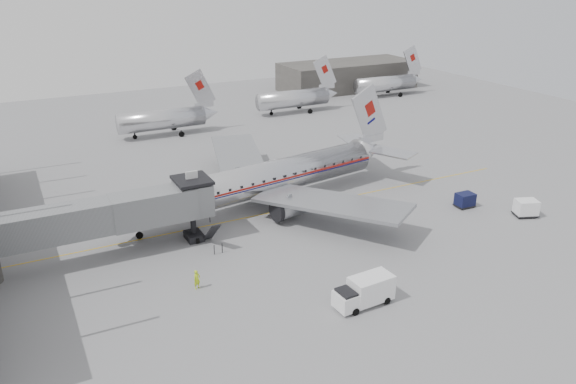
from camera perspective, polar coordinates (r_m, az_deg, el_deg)
name	(u,v)px	position (r m, az deg, el deg)	size (l,w,h in m)	color
ground	(292,235)	(57.71, 0.45, -4.35)	(160.00, 160.00, 0.00)	slate
hangar	(347,75)	(128.34, 6.06, 11.69)	(30.00, 12.00, 6.00)	#3D3A37
apron_line	(291,208)	(63.79, 0.35, -1.68)	(0.15, 60.00, 0.01)	gold
jet_bridge	(115,215)	(54.46, -17.17, -2.22)	(21.00, 6.20, 7.10)	#5B5D60
distant_aircraft_near	(163,119)	(93.46, -12.61, 7.27)	(16.39, 3.20, 10.26)	silver
distant_aircraft_mid	(294,98)	(106.21, 0.61, 9.52)	(16.39, 3.20, 10.26)	silver
distant_aircraft_far	(386,83)	(122.14, 9.92, 10.84)	(16.39, 3.20, 10.26)	silver
airliner	(264,179)	(63.88, -2.49, 1.30)	(38.37, 35.29, 12.19)	silver
service_van	(364,291)	(46.33, 7.77, -9.94)	(5.14, 2.23, 2.37)	white
baggage_cart_navy	(465,200)	(66.99, 17.54, -0.76)	(2.15, 1.67, 1.64)	black
baggage_cart_white	(526,208)	(66.83, 23.04, -1.47)	(2.88, 2.55, 1.87)	white
ramp_worker	(197,279)	(48.82, -9.24, -8.77)	(0.63, 0.41, 1.72)	#BFE31A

